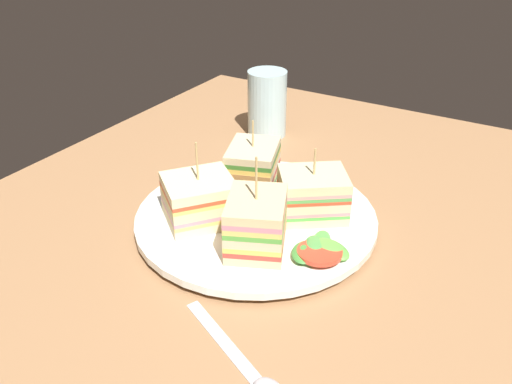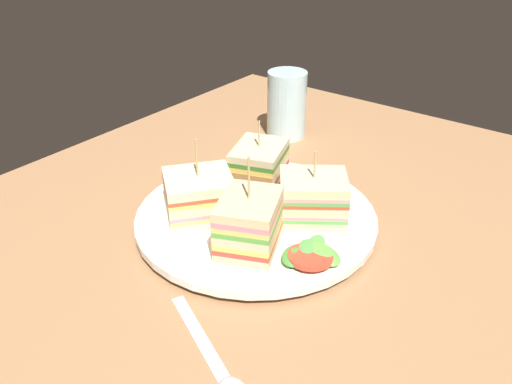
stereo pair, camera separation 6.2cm
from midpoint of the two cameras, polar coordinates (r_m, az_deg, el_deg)
The scene contains 10 objects.
ground_plane at distance 65.00cm, azimuth -2.74°, elevation -4.34°, with size 94.05×73.60×1.80cm, color #A0734B.
plate at distance 63.93cm, azimuth -2.78°, elevation -2.92°, with size 28.82×28.82×1.68cm.
sandwich_wedge_0 at distance 56.42cm, azimuth -3.11°, elevation -3.46°, with size 9.47×8.57×10.86cm.
sandwich_wedge_1 at distance 62.12cm, azimuth 3.23°, elevation -0.38°, with size 9.64×9.96×8.63cm.
sandwich_wedge_2 at distance 67.88cm, azimuth -2.95°, elevation 2.61°, with size 9.26×8.15×9.23cm.
sandwich_wedge_3 at distance 61.80cm, azimuth -8.91°, elevation -0.92°, with size 10.36×10.24×9.93cm.
chip_pile at distance 62.20cm, azimuth -3.53°, elevation -1.98°, with size 7.89×6.67×2.48cm.
salad_garnish at distance 56.80cm, azimuth 3.68°, elevation -6.22°, with size 7.47×6.60×1.24cm.
spoon at distance 46.88cm, azimuth -4.32°, elevation -19.08°, with size 7.96×14.16×1.00cm.
drinking_glass at distance 86.78cm, azimuth -0.88°, elevation 8.93°, with size 6.28×6.28×10.64cm.
Camera 1 is at (46.24, 27.42, 35.75)cm, focal length 37.27 mm.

